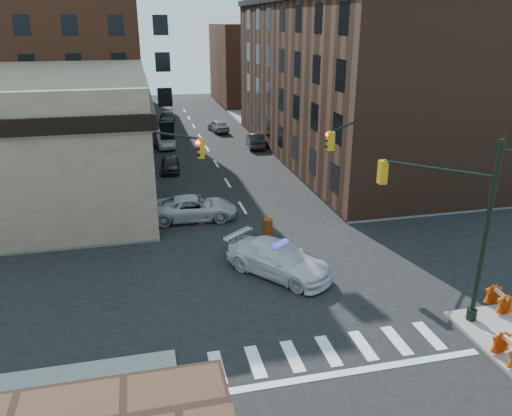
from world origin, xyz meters
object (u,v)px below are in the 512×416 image
parked_car_wnear (170,164)px  pedestrian_b (60,214)px  pickup (194,208)px  parked_car_enear (255,140)px  police_car (279,259)px  barricade_se_a (499,300)px  barrel_bank (201,217)px  pedestrian_a (113,227)px  parked_car_wfar (164,139)px  barrel_road (268,227)px  barricade_nw_a (139,219)px

parked_car_wnear → pedestrian_b: 13.97m
pickup → parked_car_enear: size_ratio=1.26×
police_car → pickup: 9.39m
barricade_se_a → barrel_bank: bearing=45.4°
parked_car_enear → barrel_bank: size_ratio=5.03×
pickup → pedestrian_b: (-8.40, 0.05, 0.26)m
parked_car_enear → barricade_se_a: bearing=101.8°
barricade_se_a → parked_car_wnear: bearing=30.6°
pedestrian_a → parked_car_wnear: bearing=86.1°
pickup → barrel_bank: size_ratio=6.35×
parked_car_wnear → pedestrian_b: size_ratio=2.18×
parked_car_wfar → barrel_bank: 22.03m
pickup → barrel_road: 5.56m
barrel_bank → barricade_se_a: bearing=-49.1°
parked_car_enear → barrel_road: bearing=84.6°
parked_car_wnear → pedestrian_b: pedestrian_b is taller
barrel_bank → barricade_se_a: barricade_se_a is taller
parked_car_enear → pedestrian_a: (-13.64, -21.46, 0.24)m
pickup → parked_car_enear: bearing=-20.8°
parked_car_enear → pedestrian_b: 25.26m
barrel_road → barrel_bank: 4.74m
parked_car_wnear → parked_car_enear: size_ratio=0.87×
pedestrian_b → barricade_se_a: (20.44, -14.56, -0.44)m
pedestrian_b → barricade_se_a: 25.10m
barricade_nw_a → police_car: bearing=-50.5°
parked_car_enear → pedestrian_a: size_ratio=2.70×
pedestrian_a → barrel_road: pedestrian_a is taller
pickup → pedestrian_a: (-5.10, -2.68, 0.19)m
pickup → barrel_bank: (0.29, -0.92, -0.34)m
pedestrian_a → barricade_se_a: bearing=-21.7°
parked_car_enear → barrel_road: 23.03m
parked_car_wfar → barrel_road: bearing=-84.9°
pedestrian_b → barrel_bank: pedestrian_b is taller
pedestrian_a → barrel_road: size_ratio=1.53×
parked_car_wfar → pedestrian_b: size_ratio=2.73×
police_car → barricade_se_a: bearing=-72.0°
parked_car_wfar → parked_car_enear: parked_car_wfar is taller
barrel_bank → barricade_nw_a: size_ratio=0.75×
pedestrian_a → barrel_bank: 5.69m
pickup → pedestrian_b: pedestrian_b is taller
parked_car_wfar → barrel_bank: bearing=-93.2°
parked_car_wfar → barricade_se_a: bearing=-76.0°
barrel_bank → police_car: bearing=-68.7°
police_car → parked_car_wfar: (-4.06, 29.86, -0.05)m
parked_car_wnear → barricade_se_a: size_ratio=3.25×
barrel_bank → barricade_se_a: size_ratio=0.74×
parked_car_wfar → parked_car_enear: 9.53m
pickup → barricade_nw_a: bearing=104.5°
parked_car_wnear → pedestrian_b: (-7.65, -11.68, 0.38)m
pickup → police_car: bearing=-155.4°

